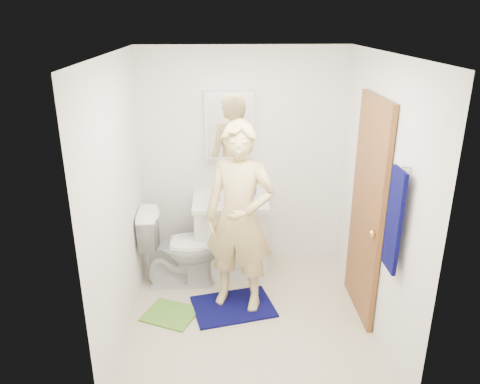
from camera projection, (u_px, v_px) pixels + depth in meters
name	position (u px, v px, depth m)	size (l,w,h in m)	color
floor	(249.00, 320.00, 4.39)	(2.20, 2.40, 0.02)	beige
ceiling	(252.00, 52.00, 3.53)	(2.20, 2.40, 0.02)	white
wall_back	(243.00, 159.00, 5.09)	(2.20, 0.02, 2.40)	white
wall_front	(263.00, 275.00, 2.83)	(2.20, 0.02, 2.40)	white
wall_left	(118.00, 203.00, 3.92)	(0.02, 2.40, 2.40)	white
wall_right	(379.00, 199.00, 4.01)	(0.02, 2.40, 2.40)	white
vanity_cabinet	(231.00, 238.00, 5.10)	(0.75, 0.55, 0.80)	white
countertop	(230.00, 202.00, 4.94)	(0.79, 0.59, 0.05)	white
sink_basin	(230.00, 200.00, 4.94)	(0.40, 0.40, 0.03)	white
faucet	(230.00, 188.00, 5.08)	(0.03, 0.03, 0.12)	silver
medicine_cabinet	(229.00, 125.00, 4.88)	(0.50, 0.12, 0.70)	white
mirror_panel	(229.00, 126.00, 4.82)	(0.46, 0.01, 0.66)	white
door	(367.00, 211.00, 4.21)	(0.05, 0.80, 2.05)	brown
door_knob	(373.00, 234.00, 3.93)	(0.07, 0.07, 0.07)	gold
towel	(394.00, 221.00, 3.45)	(0.03, 0.24, 0.80)	#070745
towel_hook	(407.00, 166.00, 3.31)	(0.02, 0.02, 0.06)	silver
toilet	(181.00, 247.00, 4.86)	(0.47, 0.82, 0.84)	white
bath_mat	(233.00, 307.00, 4.56)	(0.76, 0.54, 0.02)	#070745
green_rug	(170.00, 314.00, 4.44)	(0.46, 0.39, 0.02)	#5F9D34
soap_dispenser	(216.00, 193.00, 4.88)	(0.08, 0.08, 0.17)	#B55455
toothbrush_cup	(250.00, 192.00, 5.00)	(0.14, 0.14, 0.11)	#804291
man	(239.00, 218.00, 4.29)	(0.66, 0.43, 1.81)	#DEC37D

